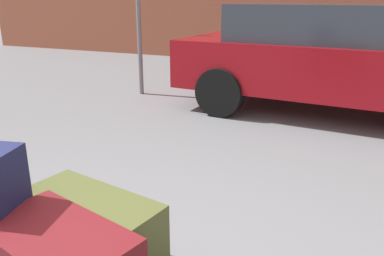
# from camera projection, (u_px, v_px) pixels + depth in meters

# --- Properties ---
(duffel_bag_olive_rear_left) EXTENTS (0.70, 0.40, 0.33)m
(duffel_bag_olive_rear_left) POSITION_uv_depth(u_px,v_px,m) (93.00, 230.00, 1.79)
(duffel_bag_olive_rear_left) COLOR #4C5128
(duffel_bag_olive_rear_left) RESTS_ON luggage_cart
(parked_car) EXTENTS (4.41, 2.15, 1.42)m
(parked_car) POSITION_uv_depth(u_px,v_px,m) (343.00, 57.00, 5.16)
(parked_car) COLOR maroon
(parked_car) RESTS_ON ground_plane
(no_parking_sign) EXTENTS (0.49, 0.12, 2.22)m
(no_parking_sign) POSITION_uv_depth(u_px,v_px,m) (138.00, 5.00, 6.06)
(no_parking_sign) COLOR slate
(no_parking_sign) RESTS_ON ground_plane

